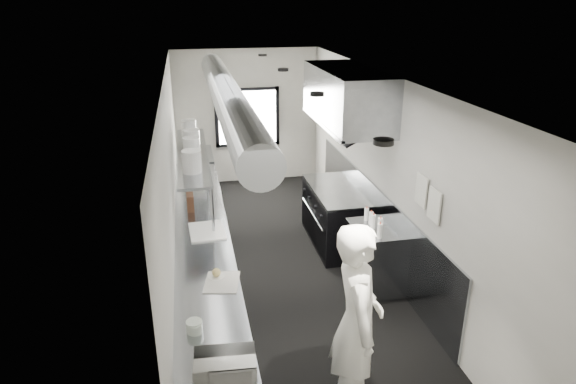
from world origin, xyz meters
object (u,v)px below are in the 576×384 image
squeeze_bottle_a (380,231)px  squeeze_bottle_c (373,221)px  knife_block (190,202)px  plate_stack_b (191,148)px  deli_tub_a (195,328)px  plate_stack_c (192,141)px  deli_tub_b (194,326)px  squeeze_bottle_d (371,218)px  cutting_board (207,231)px  squeeze_bottle_e (366,214)px  exhaust_hood (347,97)px  pass_shelf (193,156)px  far_work_table (196,176)px  small_plate (217,277)px  squeeze_bottle_b (380,225)px  bottle_station (375,258)px  microwave (225,371)px  range (338,216)px  prep_counter (205,267)px  plate_stack_d (189,131)px  plate_stack_a (192,161)px  line_cook (357,323)px

squeeze_bottle_a → squeeze_bottle_c: size_ratio=1.03×
knife_block → plate_stack_b: plate_stack_b is taller
deli_tub_a → squeeze_bottle_c: squeeze_bottle_c is taller
plate_stack_c → deli_tub_b: bearing=-91.8°
deli_tub_a → squeeze_bottle_d: size_ratio=0.75×
knife_block → squeeze_bottle_d: size_ratio=1.37×
cutting_board → squeeze_bottle_e: squeeze_bottle_e is taller
exhaust_hood → squeeze_bottle_d: bearing=-89.8°
exhaust_hood → pass_shelf: (-2.29, 0.30, -0.86)m
far_work_table → exhaust_hood: bearing=-48.1°
small_plate → squeeze_bottle_e: 2.41m
plate_stack_b → squeeze_bottle_e: (2.29, -1.21, -0.73)m
knife_block → plate_stack_c: (0.09, 0.65, 0.72)m
deli_tub_b → squeeze_bottle_b: size_ratio=0.76×
far_work_table → deli_tub_a: (-0.15, -5.70, 0.50)m
plate_stack_c → bottle_station: bearing=-36.9°
pass_shelf → microwave: bearing=-88.5°
range → plate_stack_b: (-2.25, 0.07, 1.25)m
squeeze_bottle_e → microwave: bearing=-127.8°
small_plate → plate_stack_b: plate_stack_b is taller
cutting_board → knife_block: bearing=103.9°
deli_tub_a → knife_block: 2.91m
deli_tub_b → squeeze_bottle_e: size_ratio=0.85×
prep_counter → cutting_board: (0.06, 0.13, 0.46)m
plate_stack_c → far_work_table: bearing=88.8°
deli_tub_a → cutting_board: deli_tub_a is taller
squeeze_bottle_e → squeeze_bottle_b: bearing=-84.0°
plate_stack_d → prep_counter: bearing=-88.1°
bottle_station → deli_tub_b: bearing=-144.1°
cutting_board → deli_tub_a: bearing=-95.7°
exhaust_hood → squeeze_bottle_d: exhaust_hood is taller
squeeze_bottle_c → squeeze_bottle_d: squeeze_bottle_c is taller
exhaust_hood → squeeze_bottle_a: bearing=-91.1°
exhaust_hood → plate_stack_a: exhaust_hood is taller
squeeze_bottle_a → squeeze_bottle_e: 0.56m
bottle_station → line_cook: bearing=-115.5°
pass_shelf → deli_tub_b: pass_shelf is taller
exhaust_hood → range: exhaust_hood is taller
plate_stack_a → squeeze_bottle_b: (2.35, -0.95, -0.72)m
pass_shelf → deli_tub_b: bearing=-91.9°
bottle_station → plate_stack_c: size_ratio=2.62×
line_cook → squeeze_bottle_b: size_ratio=9.90×
knife_block → plate_stack_c: bearing=81.9°
bottle_station → small_plate: bearing=-158.6°
deli_tub_b → small_plate: 0.96m
range → line_cook: (-0.88, -3.47, 0.52)m
plate_stack_b → squeeze_bottle_c: 2.82m
deli_tub_b → knife_block: bearing=89.5°
deli_tub_b → squeeze_bottle_a: size_ratio=0.76×
exhaust_hood → line_cook: size_ratio=1.11×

